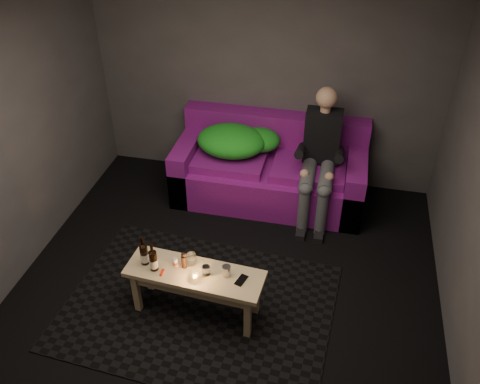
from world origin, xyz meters
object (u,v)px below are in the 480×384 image
object	(u,v)px
sofa	(270,171)
coffee_table	(195,279)
person	(320,154)
steel_cup	(226,271)
beer_bottle_a	(144,254)
beer_bottle_b	(153,260)

from	to	relation	value
sofa	coffee_table	xyz separation A→B (m)	(-0.33, -1.93, 0.07)
person	coffee_table	xyz separation A→B (m)	(-0.89, -1.75, -0.34)
coffee_table	steel_cup	bearing A→B (deg)	4.72
sofa	coffee_table	size ratio (longest dim) A/B	1.75
beer_bottle_a	beer_bottle_b	size ratio (longest dim) A/B	1.01
coffee_table	beer_bottle_a	world-z (taller)	beer_bottle_a
coffee_table	beer_bottle_a	size ratio (longest dim) A/B	4.20
person	coffee_table	size ratio (longest dim) A/B	1.17
sofa	beer_bottle_b	bearing A→B (deg)	-109.09
beer_bottle_b	beer_bottle_a	bearing A→B (deg)	152.53
sofa	coffee_table	bearing A→B (deg)	-99.79
person	steel_cup	bearing A→B (deg)	-109.49
coffee_table	beer_bottle_b	distance (m)	0.40
sofa	person	size ratio (longest dim) A/B	1.50
steel_cup	beer_bottle_b	bearing A→B (deg)	-174.23
sofa	beer_bottle_a	distance (m)	2.09
beer_bottle_a	steel_cup	distance (m)	0.73
beer_bottle_a	beer_bottle_b	xyz separation A→B (m)	(0.10, -0.05, -0.00)
beer_bottle_a	steel_cup	world-z (taller)	beer_bottle_a
sofa	steel_cup	size ratio (longest dim) A/B	21.20
person	steel_cup	world-z (taller)	person
beer_bottle_a	beer_bottle_b	bearing A→B (deg)	-27.47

